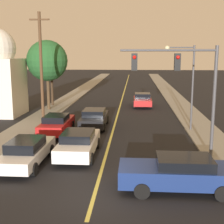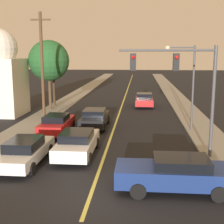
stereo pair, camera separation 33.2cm
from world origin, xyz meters
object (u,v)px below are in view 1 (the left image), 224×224
object	(u,v)px
car_outer_lane_second	(57,124)
tree_left_near	(51,65)
car_near_lane_front	(79,143)
car_crossing_right	(180,173)
car_outer_lane_front	(27,151)
streetlamp_right	(185,75)
car_near_lane_second	(94,118)
utility_pole_left	(41,66)
car_far_oncoming	(142,100)
tree_left_far	(47,61)
traffic_signal_mast	(183,78)

from	to	relation	value
car_outer_lane_second	tree_left_near	distance (m)	12.87
car_near_lane_front	car_crossing_right	distance (m)	6.51
car_outer_lane_front	streetlamp_right	world-z (taller)	streetlamp_right
car_near_lane_second	car_outer_lane_front	size ratio (longest dim) A/B	0.96
car_near_lane_second	car_near_lane_front	bearing A→B (deg)	-90.00
utility_pole_left	tree_left_near	xyz separation A→B (m)	(-1.34, 8.03, -0.24)
car_outer_lane_second	car_crossing_right	world-z (taller)	car_crossing_right
car_near_lane_front	car_near_lane_second	size ratio (longest dim) A/B	1.03
car_far_oncoming	car_near_lane_front	bearing A→B (deg)	76.87
car_far_oncoming	streetlamp_right	xyz separation A→B (m)	(2.75, -10.64, 3.42)
car_outer_lane_second	tree_left_far	world-z (taller)	tree_left_far
streetlamp_right	tree_left_near	world-z (taller)	streetlamp_right
car_near_lane_front	car_outer_lane_second	world-z (taller)	car_near_lane_front
tree_left_far	car_crossing_right	bearing A→B (deg)	-59.73
car_outer_lane_second	traffic_signal_mast	bearing A→B (deg)	-28.56
car_outer_lane_front	traffic_signal_mast	world-z (taller)	traffic_signal_mast
car_near_lane_second	car_outer_lane_front	bearing A→B (deg)	-105.57
car_crossing_right	streetlamp_right	size ratio (longest dim) A/B	0.82
car_outer_lane_second	traffic_signal_mast	world-z (taller)	traffic_signal_mast
car_outer_lane_second	car_crossing_right	size ratio (longest dim) A/B	0.89
car_outer_lane_front	utility_pole_left	world-z (taller)	utility_pole_left
car_outer_lane_front	traffic_signal_mast	distance (m)	9.01
traffic_signal_mast	car_near_lane_second	bearing A→B (deg)	130.17
car_outer_lane_second	car_far_oncoming	bearing A→B (deg)	62.89
car_near_lane_second	tree_left_near	bearing A→B (deg)	121.49
car_outer_lane_front	tree_left_far	size ratio (longest dim) A/B	0.70
utility_pole_left	traffic_signal_mast	bearing A→B (deg)	-38.90
car_far_oncoming	utility_pole_left	distance (m)	12.62
car_outer_lane_front	car_outer_lane_second	bearing A→B (deg)	90.00
tree_left_near	car_near_lane_front	bearing A→B (deg)	-70.43
car_near_lane_second	traffic_signal_mast	world-z (taller)	traffic_signal_mast
car_far_oncoming	tree_left_near	world-z (taller)	tree_left_near
car_near_lane_front	traffic_signal_mast	distance (m)	6.73
traffic_signal_mast	tree_left_far	bearing A→B (deg)	129.16
utility_pole_left	tree_left_far	size ratio (longest dim) A/B	1.28
car_crossing_right	car_near_lane_second	bearing A→B (deg)	24.42
car_outer_lane_front	utility_pole_left	size ratio (longest dim) A/B	0.54
traffic_signal_mast	tree_left_far	xyz separation A→B (m)	(-11.20, 13.76, 0.56)
traffic_signal_mast	streetlamp_right	size ratio (longest dim) A/B	0.97
car_near_lane_second	streetlamp_right	distance (m)	7.53
car_outer_lane_second	utility_pole_left	world-z (taller)	utility_pole_left
traffic_signal_mast	car_far_oncoming	bearing A→B (deg)	95.83
traffic_signal_mast	streetlamp_right	bearing A→B (deg)	80.22
car_near_lane_front	streetlamp_right	xyz separation A→B (m)	(6.69, 6.25, 3.41)
car_near_lane_front	tree_left_near	distance (m)	17.79
car_outer_lane_second	streetlamp_right	xyz separation A→B (m)	(9.06, 1.70, 3.40)
traffic_signal_mast	tree_left_near	distance (m)	19.85
car_far_oncoming	tree_left_near	size ratio (longest dim) A/B	0.73
car_outer_lane_front	tree_left_far	distance (m)	16.47
car_outer_lane_second	car_near_lane_front	bearing A→B (deg)	-62.48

